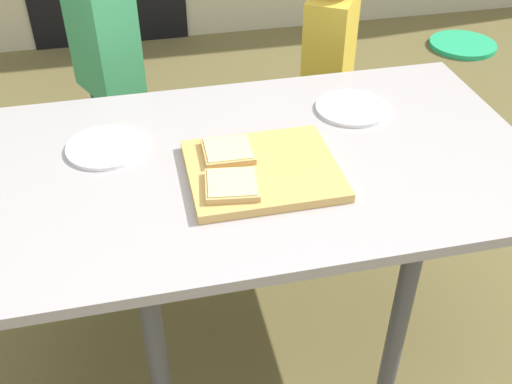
# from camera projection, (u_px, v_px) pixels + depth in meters

# --- Properties ---
(ground_plane) EXTENTS (16.00, 16.00, 0.00)m
(ground_plane) POSITION_uv_depth(u_px,v_px,m) (256.00, 341.00, 1.85)
(ground_plane) COLOR brown
(dining_table) EXTENTS (1.35, 0.78, 0.68)m
(dining_table) POSITION_uv_depth(u_px,v_px,m) (256.00, 182.00, 1.48)
(dining_table) COLOR #AAA2A3
(dining_table) RESTS_ON ground
(cutting_board) EXTENTS (0.34, 0.30, 0.02)m
(cutting_board) POSITION_uv_depth(u_px,v_px,m) (262.00, 170.00, 1.38)
(cutting_board) COLOR tan
(cutting_board) RESTS_ON dining_table
(pizza_slice_far_left) EXTENTS (0.12, 0.12, 0.02)m
(pizza_slice_far_left) POSITION_uv_depth(u_px,v_px,m) (228.00, 150.00, 1.41)
(pizza_slice_far_left) COLOR tan
(pizza_slice_far_left) RESTS_ON cutting_board
(pizza_slice_near_left) EXTENTS (0.13, 0.13, 0.02)m
(pizza_slice_near_left) POSITION_uv_depth(u_px,v_px,m) (232.00, 185.00, 1.30)
(pizza_slice_near_left) COLOR tan
(pizza_slice_near_left) RESTS_ON cutting_board
(plate_white_right) EXTENTS (0.20, 0.20, 0.01)m
(plate_white_right) POSITION_uv_depth(u_px,v_px,m) (352.00, 108.00, 1.62)
(plate_white_right) COLOR white
(plate_white_right) RESTS_ON dining_table
(plate_white_left) EXTENTS (0.20, 0.20, 0.01)m
(plate_white_left) POSITION_uv_depth(u_px,v_px,m) (107.00, 147.00, 1.47)
(plate_white_left) COLOR white
(plate_white_left) RESTS_ON dining_table
(child_left) EXTENTS (0.23, 0.28, 1.09)m
(child_left) POSITION_uv_depth(u_px,v_px,m) (108.00, 69.00, 1.95)
(child_left) COLOR #2B444B
(child_left) RESTS_ON ground
(child_right) EXTENTS (0.24, 0.28, 1.00)m
(child_right) POSITION_uv_depth(u_px,v_px,m) (329.00, 60.00, 2.08)
(child_right) COLOR navy
(child_right) RESTS_ON ground
(garden_hose_coil) EXTENTS (0.39, 0.39, 0.03)m
(garden_hose_coil) POSITION_uv_depth(u_px,v_px,m) (463.00, 45.00, 3.58)
(garden_hose_coil) COLOR #26BC76
(garden_hose_coil) RESTS_ON ground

